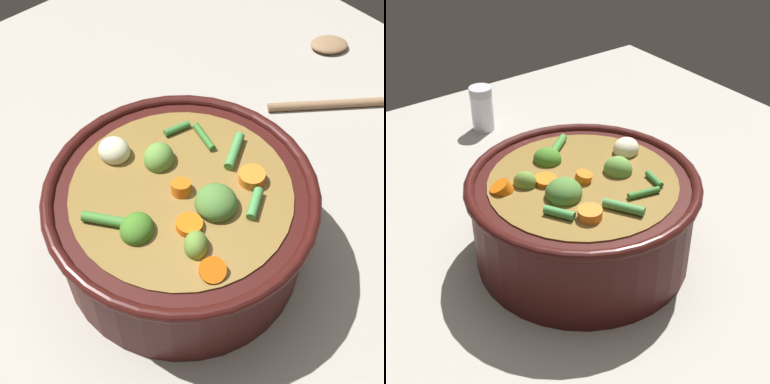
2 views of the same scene
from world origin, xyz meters
TOP-DOWN VIEW (x-y plane):
  - ground_plane at (0.00, 0.00)m, footprint 1.10×1.10m
  - cooking_pot at (0.00, 0.00)m, footprint 0.29×0.29m
  - salt_shaker at (0.38, -0.06)m, footprint 0.04×0.04m

SIDE VIEW (x-z plane):
  - ground_plane at x=0.00m, z-range 0.00..0.00m
  - salt_shaker at x=0.38m, z-range 0.00..0.08m
  - cooking_pot at x=0.00m, z-range -0.01..0.13m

